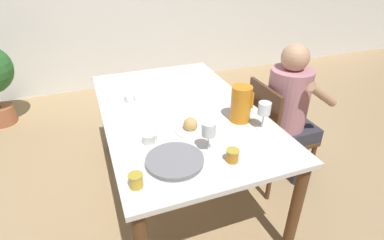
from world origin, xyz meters
The scene contains 13 objects.
ground_plane centered at (0.00, 0.00, 0.00)m, with size 20.00×20.00×0.00m, color tan.
dining_table centered at (0.00, 0.00, 0.65)m, with size 1.05×1.69×0.74m.
chair_person_side centered at (0.71, -0.16, 0.48)m, with size 0.42×0.42×0.89m.
person_seated centered at (0.80, -0.20, 0.70)m, with size 0.39×0.41×1.18m.
red_pitcher centered at (0.32, -0.28, 0.86)m, with size 0.16×0.13×0.24m.
wine_glass_water centered at (-0.01, -0.53, 0.87)m, with size 0.08×0.08×0.18m.
wine_glass_juice centered at (0.41, -0.42, 0.87)m, with size 0.08×0.08×0.18m.
teacup_near_person centered at (-0.30, -0.34, 0.76)m, with size 0.13×0.13×0.06m.
teacup_across centered at (-0.31, 0.23, 0.76)m, with size 0.13×0.13×0.06m.
serving_tray centered at (-0.21, -0.57, 0.75)m, with size 0.31×0.31×0.03m.
bread_plate centered at (-0.02, -0.29, 0.76)m, with size 0.20×0.20×0.09m.
jam_jar_amber centered at (0.08, -0.66, 0.78)m, with size 0.07×0.07×0.07m.
jam_jar_red centered at (-0.44, -0.67, 0.78)m, with size 0.07×0.07×0.07m.
Camera 1 is at (-0.57, -1.77, 1.73)m, focal length 28.00 mm.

